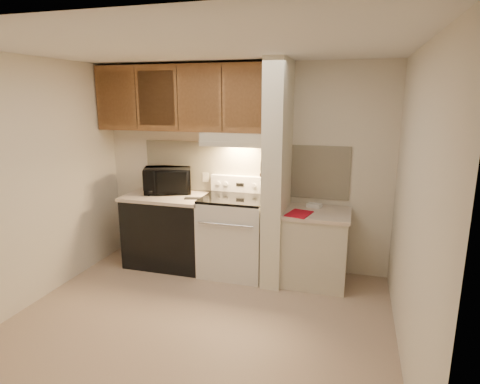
% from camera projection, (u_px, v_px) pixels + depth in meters
% --- Properties ---
extents(floor, '(3.60, 3.60, 0.00)m').
position_uv_depth(floor, '(200.00, 321.00, 3.86)').
color(floor, tan).
rests_on(floor, ground).
extents(ceiling, '(3.60, 3.60, 0.00)m').
position_uv_depth(ceiling, '(193.00, 47.00, 3.28)').
color(ceiling, white).
rests_on(ceiling, wall_back).
extents(wall_back, '(3.60, 2.50, 0.02)m').
position_uv_depth(wall_back, '(242.00, 167.00, 4.98)').
color(wall_back, silver).
rests_on(wall_back, floor).
extents(wall_left, '(0.02, 3.00, 2.50)m').
position_uv_depth(wall_left, '(31.00, 183.00, 4.06)').
color(wall_left, silver).
rests_on(wall_left, floor).
extents(wall_right, '(0.02, 3.00, 2.50)m').
position_uv_depth(wall_right, '(414.00, 210.00, 3.09)').
color(wall_right, silver).
rests_on(wall_right, floor).
extents(backsplash, '(2.60, 0.02, 0.63)m').
position_uv_depth(backsplash, '(242.00, 169.00, 4.97)').
color(backsplash, white).
rests_on(backsplash, wall_back).
extents(range_body, '(0.76, 0.65, 0.92)m').
position_uv_depth(range_body, '(234.00, 236.00, 4.84)').
color(range_body, silver).
rests_on(range_body, floor).
extents(oven_window, '(0.50, 0.01, 0.30)m').
position_uv_depth(oven_window, '(226.00, 242.00, 4.53)').
color(oven_window, black).
rests_on(oven_window, range_body).
extents(oven_handle, '(0.65, 0.02, 0.02)m').
position_uv_depth(oven_handle, '(225.00, 225.00, 4.44)').
color(oven_handle, silver).
rests_on(oven_handle, range_body).
extents(cooktop, '(0.74, 0.64, 0.03)m').
position_uv_depth(cooktop, '(234.00, 198.00, 4.73)').
color(cooktop, black).
rests_on(cooktop, range_body).
extents(range_backguard, '(0.76, 0.08, 0.20)m').
position_uv_depth(range_backguard, '(241.00, 184.00, 4.97)').
color(range_backguard, silver).
rests_on(range_backguard, range_body).
extents(range_display, '(0.10, 0.01, 0.04)m').
position_uv_depth(range_display, '(240.00, 185.00, 4.93)').
color(range_display, black).
rests_on(range_display, range_backguard).
extents(range_knob_left_outer, '(0.05, 0.02, 0.05)m').
position_uv_depth(range_knob_left_outer, '(218.00, 183.00, 5.00)').
color(range_knob_left_outer, silver).
rests_on(range_knob_left_outer, range_backguard).
extents(range_knob_left_inner, '(0.05, 0.02, 0.05)m').
position_uv_depth(range_knob_left_inner, '(226.00, 184.00, 4.97)').
color(range_knob_left_inner, silver).
rests_on(range_knob_left_inner, range_backguard).
extents(range_knob_right_inner, '(0.05, 0.02, 0.05)m').
position_uv_depth(range_knob_right_inner, '(254.00, 186.00, 4.87)').
color(range_knob_right_inner, silver).
rests_on(range_knob_right_inner, range_backguard).
extents(range_knob_right_outer, '(0.05, 0.02, 0.05)m').
position_uv_depth(range_knob_right_outer, '(262.00, 186.00, 4.85)').
color(range_knob_right_outer, silver).
rests_on(range_knob_right_outer, range_backguard).
extents(dishwasher_front, '(1.00, 0.63, 0.87)m').
position_uv_depth(dishwasher_front, '(168.00, 231.00, 5.09)').
color(dishwasher_front, black).
rests_on(dishwasher_front, floor).
extents(left_countertop, '(1.04, 0.67, 0.04)m').
position_uv_depth(left_countertop, '(167.00, 197.00, 4.98)').
color(left_countertop, beige).
rests_on(left_countertop, dishwasher_front).
extents(spoon_rest, '(0.25, 0.13, 0.02)m').
position_uv_depth(spoon_rest, '(194.00, 198.00, 4.80)').
color(spoon_rest, black).
rests_on(spoon_rest, left_countertop).
extents(teal_jar, '(0.10, 0.10, 0.09)m').
position_uv_depth(teal_jar, '(174.00, 190.00, 5.04)').
color(teal_jar, '#2D605D').
rests_on(teal_jar, left_countertop).
extents(outlet, '(0.08, 0.01, 0.12)m').
position_uv_depth(outlet, '(206.00, 177.00, 5.12)').
color(outlet, beige).
rests_on(outlet, backsplash).
extents(microwave, '(0.69, 0.59, 0.32)m').
position_uv_depth(microwave, '(168.00, 180.00, 5.09)').
color(microwave, black).
rests_on(microwave, left_countertop).
extents(partition_pillar, '(0.22, 0.70, 2.50)m').
position_uv_depth(partition_pillar, '(277.00, 174.00, 4.51)').
color(partition_pillar, silver).
rests_on(partition_pillar, floor).
extents(pillar_trim, '(0.01, 0.70, 0.04)m').
position_uv_depth(pillar_trim, '(267.00, 170.00, 4.53)').
color(pillar_trim, brown).
rests_on(pillar_trim, partition_pillar).
extents(knife_strip, '(0.02, 0.42, 0.04)m').
position_uv_depth(knife_strip, '(266.00, 169.00, 4.48)').
color(knife_strip, black).
rests_on(knife_strip, partition_pillar).
extents(knife_blade_a, '(0.01, 0.03, 0.16)m').
position_uv_depth(knife_blade_a, '(262.00, 180.00, 4.37)').
color(knife_blade_a, silver).
rests_on(knife_blade_a, knife_strip).
extents(knife_handle_a, '(0.02, 0.02, 0.10)m').
position_uv_depth(knife_handle_a, '(261.00, 167.00, 4.31)').
color(knife_handle_a, black).
rests_on(knife_handle_a, knife_strip).
extents(knife_blade_b, '(0.01, 0.04, 0.18)m').
position_uv_depth(knife_blade_b, '(263.00, 180.00, 4.43)').
color(knife_blade_b, silver).
rests_on(knife_blade_b, knife_strip).
extents(knife_handle_b, '(0.02, 0.02, 0.10)m').
position_uv_depth(knife_handle_b, '(263.00, 165.00, 4.40)').
color(knife_handle_b, black).
rests_on(knife_handle_b, knife_strip).
extents(knife_blade_c, '(0.01, 0.04, 0.20)m').
position_uv_depth(knife_blade_c, '(265.00, 179.00, 4.51)').
color(knife_blade_c, silver).
rests_on(knife_blade_c, knife_strip).
extents(knife_handle_c, '(0.02, 0.02, 0.10)m').
position_uv_depth(knife_handle_c, '(265.00, 164.00, 4.48)').
color(knife_handle_c, black).
rests_on(knife_handle_c, knife_strip).
extents(knife_blade_d, '(0.01, 0.04, 0.16)m').
position_uv_depth(knife_blade_d, '(266.00, 176.00, 4.58)').
color(knife_blade_d, silver).
rests_on(knife_blade_d, knife_strip).
extents(knife_handle_d, '(0.02, 0.02, 0.10)m').
position_uv_depth(knife_handle_d, '(266.00, 163.00, 4.54)').
color(knife_handle_d, black).
rests_on(knife_handle_d, knife_strip).
extents(knife_blade_e, '(0.01, 0.04, 0.18)m').
position_uv_depth(knife_blade_e, '(268.00, 176.00, 4.65)').
color(knife_blade_e, silver).
rests_on(knife_blade_e, knife_strip).
extents(knife_handle_e, '(0.02, 0.02, 0.10)m').
position_uv_depth(knife_handle_e, '(268.00, 162.00, 4.63)').
color(knife_handle_e, black).
rests_on(knife_handle_e, knife_strip).
extents(oven_mitt, '(0.03, 0.09, 0.22)m').
position_uv_depth(oven_mitt, '(269.00, 180.00, 4.73)').
color(oven_mitt, slate).
rests_on(oven_mitt, partition_pillar).
extents(right_cab_base, '(0.70, 0.60, 0.81)m').
position_uv_depth(right_cab_base, '(315.00, 249.00, 4.58)').
color(right_cab_base, beige).
rests_on(right_cab_base, floor).
extents(right_countertop, '(0.74, 0.64, 0.04)m').
position_uv_depth(right_countertop, '(317.00, 213.00, 4.48)').
color(right_countertop, beige).
rests_on(right_countertop, right_cab_base).
extents(red_folder, '(0.30, 0.36, 0.01)m').
position_uv_depth(red_folder, '(299.00, 214.00, 4.39)').
color(red_folder, '#AB0C1D').
rests_on(red_folder, right_countertop).
extents(white_box, '(0.18, 0.14, 0.04)m').
position_uv_depth(white_box, '(314.00, 205.00, 4.66)').
color(white_box, white).
rests_on(white_box, right_countertop).
extents(range_hood, '(0.78, 0.44, 0.15)m').
position_uv_depth(range_hood, '(237.00, 139.00, 4.68)').
color(range_hood, beige).
rests_on(range_hood, upper_cabinets).
extents(hood_lip, '(0.78, 0.04, 0.06)m').
position_uv_depth(hood_lip, '(232.00, 145.00, 4.50)').
color(hood_lip, beige).
rests_on(hood_lip, range_hood).
extents(upper_cabinets, '(2.18, 0.33, 0.77)m').
position_uv_depth(upper_cabinets, '(183.00, 98.00, 4.80)').
color(upper_cabinets, brown).
rests_on(upper_cabinets, wall_back).
extents(cab_door_a, '(0.46, 0.01, 0.63)m').
position_uv_depth(cab_door_a, '(116.00, 98.00, 4.88)').
color(cab_door_a, brown).
rests_on(cab_door_a, upper_cabinets).
extents(cab_gap_a, '(0.01, 0.01, 0.73)m').
position_uv_depth(cab_gap_a, '(136.00, 98.00, 4.80)').
color(cab_gap_a, black).
rests_on(cab_gap_a, upper_cabinets).
extents(cab_door_b, '(0.46, 0.01, 0.63)m').
position_uv_depth(cab_door_b, '(156.00, 98.00, 4.73)').
color(cab_door_b, brown).
rests_on(cab_door_b, upper_cabinets).
extents(cab_gap_b, '(0.01, 0.01, 0.73)m').
position_uv_depth(cab_gap_b, '(177.00, 98.00, 4.65)').
color(cab_gap_b, black).
rests_on(cab_gap_b, upper_cabinets).
extents(cab_door_c, '(0.46, 0.01, 0.63)m').
position_uv_depth(cab_door_c, '(199.00, 98.00, 4.58)').
color(cab_door_c, brown).
rests_on(cab_door_c, upper_cabinets).
extents(cab_gap_c, '(0.01, 0.01, 0.73)m').
position_uv_depth(cab_gap_c, '(222.00, 98.00, 4.51)').
color(cab_gap_c, black).
rests_on(cab_gap_c, upper_cabinets).
extents(cab_door_d, '(0.46, 0.01, 0.63)m').
position_uv_depth(cab_door_d, '(245.00, 98.00, 4.43)').
color(cab_door_d, brown).
rests_on(cab_door_d, upper_cabinets).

